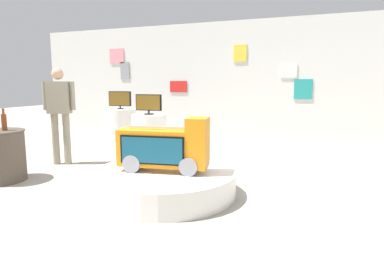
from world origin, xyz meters
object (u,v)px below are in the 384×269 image
(main_display_pedestal, at_px, (164,183))
(tv_on_center_rear, at_px, (120,99))
(shopper_browsing_near_truck, at_px, (59,108))
(tv_on_left_rear, at_px, (149,104))
(bottle_on_side_table, at_px, (4,122))
(display_pedestal_center_rear, at_px, (121,124))
(display_pedestal_left_rear, at_px, (149,133))
(novelty_firetruck_tv, at_px, (165,149))

(main_display_pedestal, height_order, tv_on_center_rear, tv_on_center_rear)
(shopper_browsing_near_truck, bearing_deg, tv_on_left_rear, 59.37)
(tv_on_center_rear, height_order, bottle_on_side_table, tv_on_center_rear)
(tv_on_left_rear, xyz_separation_m, display_pedestal_center_rear, (-1.38, 1.04, -0.62))
(display_pedestal_left_rear, relative_size, tv_on_left_rear, 1.39)
(novelty_firetruck_tv, distance_m, tv_on_left_rear, 2.85)
(novelty_firetruck_tv, xyz_separation_m, display_pedestal_left_rear, (-1.53, 2.37, -0.21))
(tv_on_center_rear, xyz_separation_m, bottle_on_side_table, (0.47, -3.68, -0.15))
(novelty_firetruck_tv, distance_m, display_pedestal_left_rear, 2.83)
(bottle_on_side_table, relative_size, shopper_browsing_near_truck, 0.19)
(novelty_firetruck_tv, bearing_deg, main_display_pedestal, 172.56)
(bottle_on_side_table, bearing_deg, tv_on_center_rear, 97.30)
(display_pedestal_left_rear, xyz_separation_m, tv_on_left_rear, (-0.00, -0.00, 0.62))
(display_pedestal_center_rear, bearing_deg, novelty_firetruck_tv, -49.49)
(display_pedestal_left_rear, distance_m, tv_on_center_rear, 1.84)
(shopper_browsing_near_truck, bearing_deg, display_pedestal_center_rear, 100.31)
(display_pedestal_left_rear, height_order, tv_on_left_rear, tv_on_left_rear)
(tv_on_left_rear, xyz_separation_m, tv_on_center_rear, (-1.38, 1.04, 0.02))
(main_display_pedestal, xyz_separation_m, display_pedestal_left_rear, (-1.51, 2.37, 0.23))
(display_pedestal_center_rear, bearing_deg, main_display_pedestal, -49.69)
(tv_on_center_rear, bearing_deg, main_display_pedestal, -49.65)
(main_display_pedestal, bearing_deg, display_pedestal_center_rear, 130.31)
(novelty_firetruck_tv, bearing_deg, bottle_on_side_table, -173.45)
(display_pedestal_left_rear, xyz_separation_m, tv_on_center_rear, (-1.38, 1.03, 0.63))
(novelty_firetruck_tv, height_order, display_pedestal_left_rear, novelty_firetruck_tv)
(display_pedestal_left_rear, height_order, bottle_on_side_table, bottle_on_side_table)
(display_pedestal_center_rear, distance_m, bottle_on_side_table, 3.75)
(tv_on_center_rear, bearing_deg, bottle_on_side_table, -82.70)
(main_display_pedestal, bearing_deg, novelty_firetruck_tv, -7.44)
(novelty_firetruck_tv, xyz_separation_m, shopper_browsing_near_truck, (-2.44, 0.83, 0.39))
(display_pedestal_left_rear, relative_size, bottle_on_side_table, 2.43)
(display_pedestal_left_rear, distance_m, tv_on_left_rear, 0.62)
(main_display_pedestal, relative_size, display_pedestal_center_rear, 2.37)
(novelty_firetruck_tv, bearing_deg, shopper_browsing_near_truck, 161.27)
(novelty_firetruck_tv, bearing_deg, tv_on_left_rear, 122.87)
(tv_on_left_rear, bearing_deg, novelty_firetruck_tv, -57.13)
(bottle_on_side_table, height_order, shopper_browsing_near_truck, shopper_browsing_near_truck)
(display_pedestal_center_rear, height_order, bottle_on_side_table, bottle_on_side_table)
(main_display_pedestal, relative_size, tv_on_left_rear, 3.30)
(main_display_pedestal, distance_m, novelty_firetruck_tv, 0.45)
(bottle_on_side_table, bearing_deg, shopper_browsing_near_truck, 90.08)
(shopper_browsing_near_truck, bearing_deg, novelty_firetruck_tv, -18.73)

